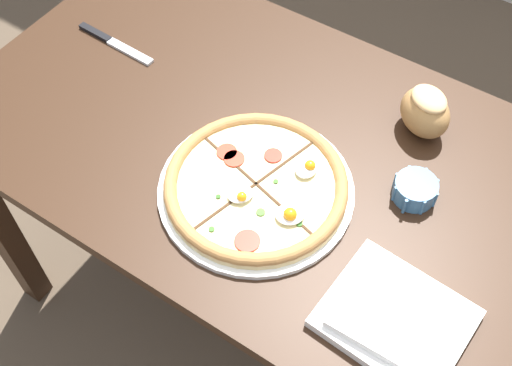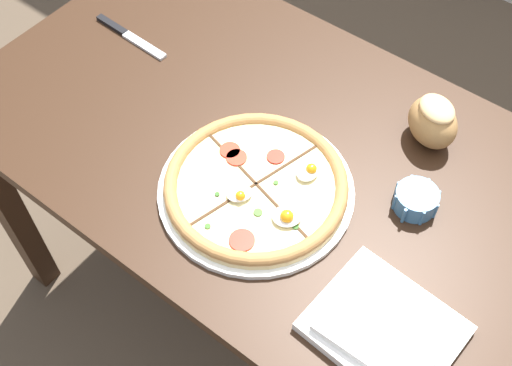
# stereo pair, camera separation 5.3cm
# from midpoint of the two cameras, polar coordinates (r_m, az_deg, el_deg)

# --- Properties ---
(ground_plane) EXTENTS (12.00, 12.00, 0.00)m
(ground_plane) POSITION_cam_midpoint_polar(r_m,az_deg,el_deg) (1.92, 3.25, -12.97)
(ground_plane) COLOR brown
(dining_table) EXTENTS (1.57, 0.75, 0.77)m
(dining_table) POSITION_cam_midpoint_polar(r_m,az_deg,el_deg) (1.33, 4.57, -1.80)
(dining_table) COLOR #331E11
(dining_table) RESTS_ON ground_plane
(pizza) EXTENTS (0.37, 0.37, 0.05)m
(pizza) POSITION_cam_midpoint_polar(r_m,az_deg,el_deg) (1.20, -1.23, -0.35)
(pizza) COLOR white
(pizza) RESTS_ON dining_table
(ramekin_bowl) EXTENTS (0.09, 0.09, 0.04)m
(ramekin_bowl) POSITION_cam_midpoint_polar(r_m,az_deg,el_deg) (1.22, 12.77, -0.60)
(ramekin_bowl) COLOR teal
(ramekin_bowl) RESTS_ON dining_table
(napkin_folded) EXTENTS (0.24, 0.21, 0.04)m
(napkin_folded) POSITION_cam_midpoint_polar(r_m,az_deg,el_deg) (1.09, 10.96, -11.65)
(napkin_folded) COLOR white
(napkin_folded) RESTS_ON dining_table
(bread_piece_near) EXTENTS (0.14, 0.13, 0.10)m
(bread_piece_near) POSITION_cam_midpoint_polar(r_m,az_deg,el_deg) (1.31, 13.71, 6.20)
(bread_piece_near) COLOR #B27F47
(bread_piece_near) RESTS_ON dining_table
(knife_spare) EXTENTS (0.21, 0.03, 0.01)m
(knife_spare) POSITION_cam_midpoint_polar(r_m,az_deg,el_deg) (1.53, -13.47, 11.98)
(knife_spare) COLOR silver
(knife_spare) RESTS_ON dining_table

